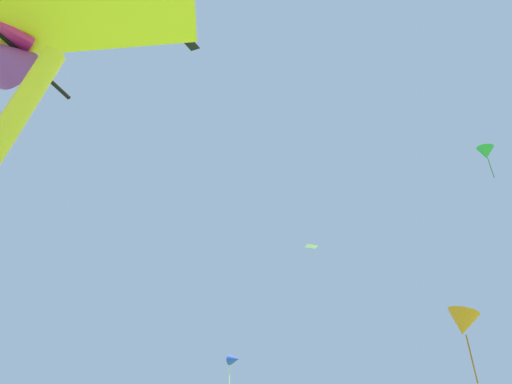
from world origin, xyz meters
TOP-DOWN VIEW (x-y plane):
  - distant_kite_green_mid_right at (0.71, 30.14)m, footprint 1.74×1.72m
  - distant_kite_orange_low_left at (-1.24, 16.49)m, footprint 1.70×1.63m
  - distant_kite_white_mid_left at (-9.28, 20.52)m, footprint 0.68×0.67m
  - distant_kite_black_high_left at (-9.51, 9.56)m, footprint 0.86×0.86m
  - marker_flag at (-4.85, 7.78)m, footprint 0.30×0.24m

SIDE VIEW (x-z plane):
  - marker_flag at x=-4.85m, z-range 0.80..2.97m
  - distant_kite_orange_low_left at x=-1.24m, z-range 2.74..5.33m
  - distant_kite_white_mid_left at x=-9.28m, z-range 10.34..10.49m
  - distant_kite_black_high_left at x=-9.51m, z-range 17.68..17.93m
  - distant_kite_green_mid_right at x=0.71m, z-range 17.28..20.07m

